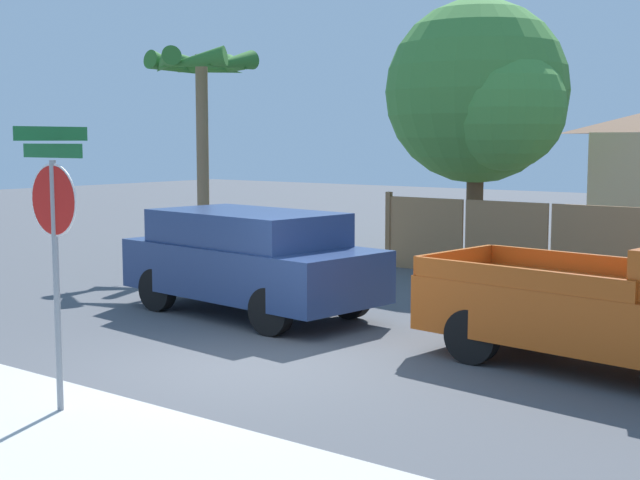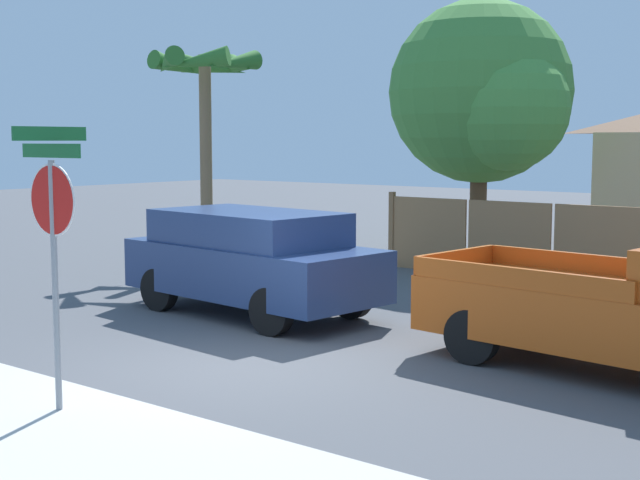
# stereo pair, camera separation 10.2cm
# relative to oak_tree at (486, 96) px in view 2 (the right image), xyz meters

# --- Properties ---
(ground_plane) EXTENTS (80.00, 80.00, 0.00)m
(ground_plane) POSITION_rel_oak_tree_xyz_m (2.01, -10.28, -3.97)
(ground_plane) COLOR #4C4F54
(sidewalk_strip) EXTENTS (36.00, 3.20, 0.01)m
(sidewalk_strip) POSITION_rel_oak_tree_xyz_m (2.01, -13.88, -3.97)
(sidewalk_strip) COLOR beige
(sidewalk_strip) RESTS_ON ground
(oak_tree) EXTENTS (4.50, 4.28, 6.21)m
(oak_tree) POSITION_rel_oak_tree_xyz_m (0.00, 0.00, 0.00)
(oak_tree) COLOR brown
(oak_tree) RESTS_ON ground
(palm_tree) EXTENTS (2.48, 2.68, 4.99)m
(palm_tree) POSITION_rel_oak_tree_xyz_m (-4.99, -4.13, 0.30)
(palm_tree) COLOR brown
(palm_tree) RESTS_ON ground
(red_suv) EXTENTS (4.81, 2.50, 1.76)m
(red_suv) POSITION_rel_oak_tree_xyz_m (-0.28, -7.73, -3.01)
(red_suv) COLOR navy
(red_suv) RESTS_ON ground
(orange_pickup) EXTENTS (5.13, 2.47, 1.70)m
(orange_pickup) POSITION_rel_oak_tree_xyz_m (6.14, -7.75, -3.13)
(orange_pickup) COLOR #B74C14
(orange_pickup) RESTS_ON ground
(stop_sign) EXTENTS (1.01, 0.91, 3.09)m
(stop_sign) POSITION_rel_oak_tree_xyz_m (1.71, -13.04, -1.86)
(stop_sign) COLOR gray
(stop_sign) RESTS_ON ground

